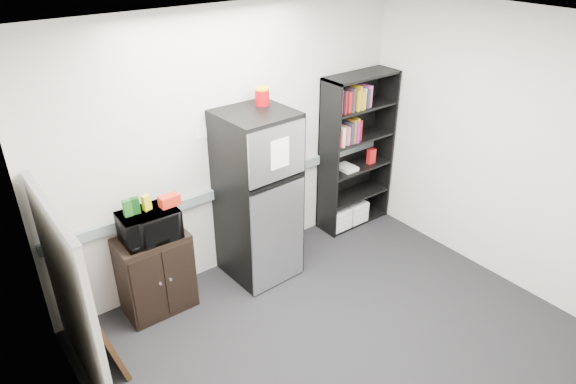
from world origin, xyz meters
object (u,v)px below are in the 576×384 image
at_px(microwave, 149,225).
at_px(refrigerator, 258,197).
at_px(cubicle_partition, 71,297).
at_px(cabinet, 156,274).
at_px(bookshelf, 355,149).

relative_size(microwave, refrigerator, 0.28).
height_order(cubicle_partition, cabinet, cubicle_partition).
height_order(microwave, refrigerator, refrigerator).
distance_m(cabinet, refrigerator, 1.22).
bearing_deg(refrigerator, cubicle_partition, -172.73).
bearing_deg(cubicle_partition, refrigerator, 9.94).
distance_m(cubicle_partition, microwave, 0.93).
height_order(bookshelf, cabinet, bookshelf).
bearing_deg(cabinet, bookshelf, 1.46).
xyz_separation_m(cubicle_partition, microwave, (0.83, 0.40, 0.13)).
relative_size(bookshelf, cubicle_partition, 1.14).
bearing_deg(bookshelf, microwave, -178.19).
height_order(cubicle_partition, refrigerator, refrigerator).
relative_size(cubicle_partition, microwave, 3.23).
xyz_separation_m(bookshelf, cubicle_partition, (-3.41, -0.49, -0.16)).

